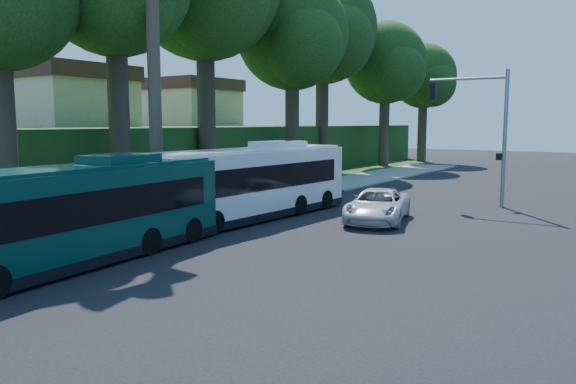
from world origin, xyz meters
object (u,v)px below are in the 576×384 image
Objects in this scene: bus_shelter at (149,180)px; pickup at (378,206)px; white_bus at (254,182)px; teal_bus at (79,212)px.

bus_shelter is 0.62× the size of pickup.
pickup is (5.01, 2.34, -0.98)m from white_bus.
teal_bus is 12.74m from pickup.
bus_shelter is 0.27× the size of white_bus.
teal_bus is (3.91, -6.46, -0.20)m from bus_shelter.
pickup is at bearing 32.51° from bus_shelter.
white_bus is at bearing -169.94° from pickup.
white_bus reaches higher than pickup.
bus_shelter is 7.55m from teal_bus.
pickup is (4.56, 11.86, -0.90)m from teal_bus.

